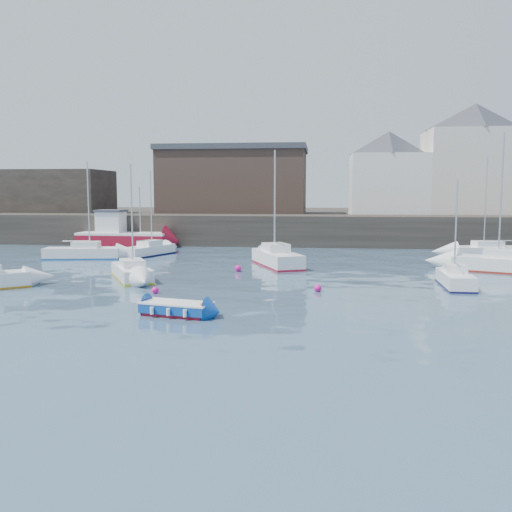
# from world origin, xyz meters

# --- Properties ---
(water) EXTENTS (220.00, 220.00, 0.00)m
(water) POSITION_xyz_m (0.00, 0.00, 0.00)
(water) COLOR #2D4760
(water) RESTS_ON ground
(quay_wall) EXTENTS (90.00, 5.00, 3.00)m
(quay_wall) POSITION_xyz_m (0.00, 35.00, 1.50)
(quay_wall) COLOR #28231E
(quay_wall) RESTS_ON ground
(land_strip) EXTENTS (90.00, 32.00, 2.80)m
(land_strip) POSITION_xyz_m (0.00, 53.00, 1.40)
(land_strip) COLOR #28231E
(land_strip) RESTS_ON ground
(bldg_east_a) EXTENTS (13.36, 13.36, 11.80)m
(bldg_east_a) POSITION_xyz_m (20.00, 42.00, 8.81)
(bldg_east_a) COLOR beige
(bldg_east_a) RESTS_ON land_strip
(bldg_east_d) EXTENTS (11.14, 11.14, 8.95)m
(bldg_east_d) POSITION_xyz_m (11.00, 41.50, 7.36)
(bldg_east_d) COLOR white
(bldg_east_d) RESTS_ON land_strip
(warehouse) EXTENTS (16.40, 10.40, 7.60)m
(warehouse) POSITION_xyz_m (-6.00, 43.00, 6.62)
(warehouse) COLOR #3D2D26
(warehouse) RESTS_ON land_strip
(bldg_west) EXTENTS (14.00, 8.00, 5.00)m
(bldg_west) POSITION_xyz_m (-28.00, 42.00, 5.30)
(bldg_west) COLOR #353028
(bldg_west) RESTS_ON land_strip
(blue_dinghy) EXTENTS (3.34, 2.03, 0.59)m
(blue_dinghy) POSITION_xyz_m (-2.33, 1.98, 0.33)
(blue_dinghy) COLOR maroon
(blue_dinghy) RESTS_ON ground
(fishing_boat) EXTENTS (8.82, 3.56, 5.77)m
(fishing_boat) POSITION_xyz_m (-15.36, 31.51, 1.12)
(fishing_boat) COLOR maroon
(fishing_boat) RESTS_ON ground
(sailboat_b) EXTENTS (4.10, 5.60, 6.98)m
(sailboat_b) POSITION_xyz_m (-7.64, 11.74, 0.45)
(sailboat_b) COLOR white
(sailboat_b) RESTS_ON ground
(sailboat_c) EXTENTS (1.59, 4.61, 6.01)m
(sailboat_c) POSITION_xyz_m (11.44, 11.10, 0.46)
(sailboat_c) COLOR white
(sailboat_c) RESTS_ON ground
(sailboat_d) EXTENTS (7.52, 4.92, 9.17)m
(sailboat_d) POSITION_xyz_m (16.30, 17.43, 0.56)
(sailboat_d) COLOR white
(sailboat_d) RESTS_ON ground
(sailboat_e) EXTENTS (6.20, 2.88, 7.67)m
(sailboat_e) POSITION_xyz_m (-15.04, 21.67, 0.50)
(sailboat_e) COLOR white
(sailboat_e) RESTS_ON ground
(sailboat_f) EXTENTS (4.33, 6.68, 8.31)m
(sailboat_f) POSITION_xyz_m (0.74, 18.95, 0.58)
(sailboat_f) COLOR white
(sailboat_f) RESTS_ON ground
(sailboat_g) EXTENTS (6.66, 2.89, 8.16)m
(sailboat_g) POSITION_xyz_m (17.87, 27.06, 0.46)
(sailboat_g) COLOR white
(sailboat_g) RESTS_ON ground
(sailboat_h) EXTENTS (3.61, 5.73, 7.04)m
(sailboat_h) POSITION_xyz_m (-10.54, 24.50, 0.46)
(sailboat_h) COLOR white
(sailboat_h) RESTS_ON ground
(buoy_near) EXTENTS (0.37, 0.37, 0.37)m
(buoy_near) POSITION_xyz_m (-4.81, 7.13, 0.00)
(buoy_near) COLOR #E30F82
(buoy_near) RESTS_ON ground
(buoy_mid) EXTENTS (0.41, 0.41, 0.41)m
(buoy_mid) POSITION_xyz_m (3.73, 8.62, 0.00)
(buoy_mid) COLOR #E30F82
(buoy_mid) RESTS_ON ground
(buoy_far) EXTENTS (0.45, 0.45, 0.45)m
(buoy_far) POSITION_xyz_m (-1.65, 15.84, 0.00)
(buoy_far) COLOR #E30F82
(buoy_far) RESTS_ON ground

